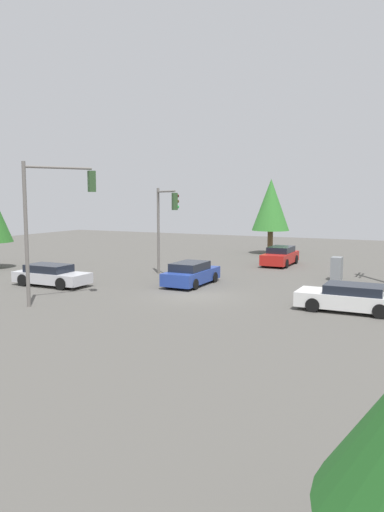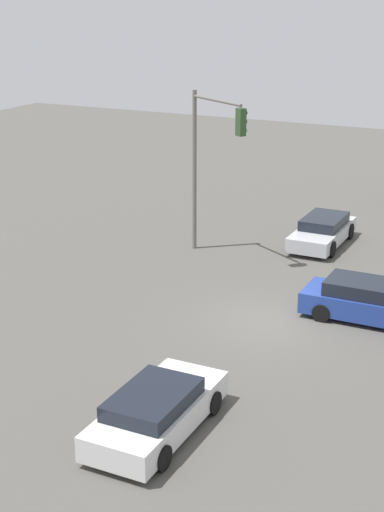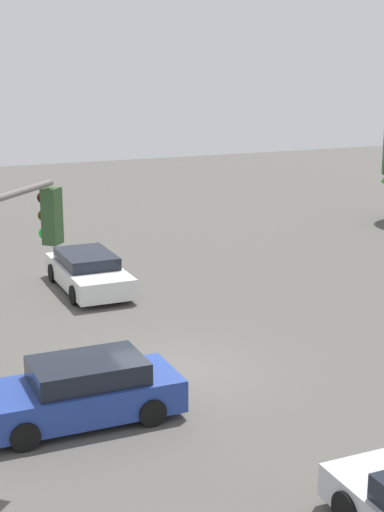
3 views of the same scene
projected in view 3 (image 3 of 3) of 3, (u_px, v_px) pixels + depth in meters
The scene contains 3 objects.
ground_plane at pixel (171, 373), 19.87m from camera, with size 80.00×80.00×0.00m, color #54514C.
sedan_white at pixel (88, 272), 26.80m from camera, with size 2.03×4.66×1.26m.
sedan_blue at pixel (81, 392), 17.13m from camera, with size 4.44×1.98×1.38m.
Camera 3 is at (6.92, 17.17, 7.81)m, focal length 55.00 mm.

